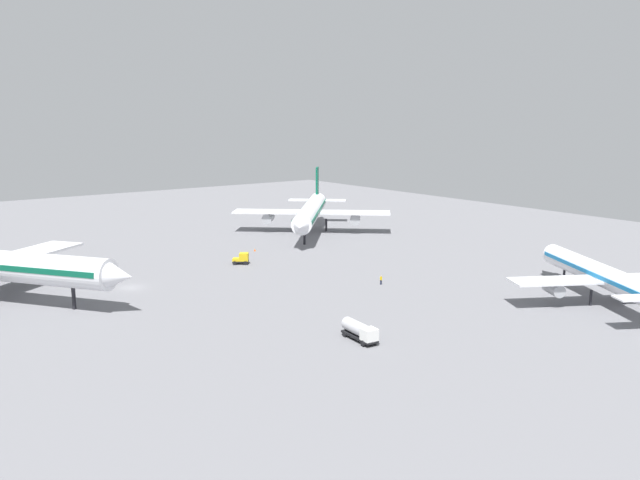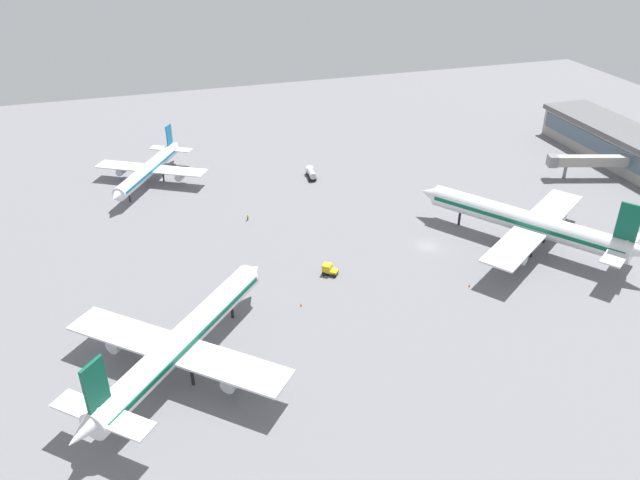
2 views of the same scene
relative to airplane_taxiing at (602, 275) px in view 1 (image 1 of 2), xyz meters
The scene contains 8 objects.
ground 80.10m from the airplane_taxiing, 133.14° to the right, with size 288.00×288.00×0.00m, color slate.
airplane_taxiing is the anchor object (origin of this frame).
airplane_distant 80.11m from the airplane_taxiing, behind, with size 41.92×39.01×15.70m.
baggage_tug 67.88m from the airplane_taxiing, 150.77° to the right, with size 3.59×3.75×2.30m.
fuel_truck 44.97m from the airplane_taxiing, 101.91° to the right, with size 6.46×2.72×2.50m.
ground_crew_worker 36.76m from the airplane_taxiing, 144.06° to the right, with size 0.54×0.54×1.67m.
safety_cone_near_gate 72.97m from the airplane_taxiing, 160.57° to the right, with size 0.44×0.44×0.60m, color #EA590C.
safety_cone_mid_apron 93.69m from the airplane_taxiing, 140.68° to the right, with size 0.44×0.44×0.60m, color #EA590C.
Camera 1 is at (108.84, -39.94, 29.66)m, focal length 36.30 mm.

